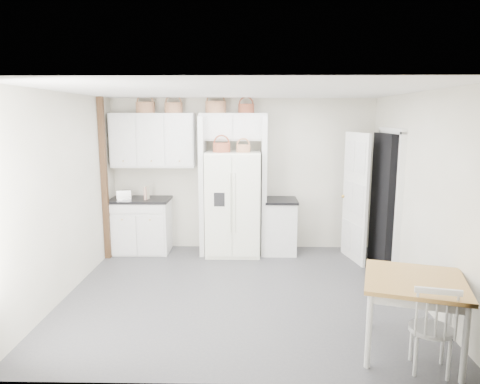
{
  "coord_description": "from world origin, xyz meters",
  "views": [
    {
      "loc": [
        0.1,
        -5.36,
        2.29
      ],
      "look_at": [
        -0.01,
        0.4,
        1.27
      ],
      "focal_mm": 32.0,
      "sensor_mm": 36.0,
      "label": 1
    }
  ],
  "objects": [
    {
      "name": "floor",
      "position": [
        0.0,
        0.0,
        0.0
      ],
      "size": [
        4.5,
        4.5,
        0.0
      ],
      "primitive_type": "plane",
      "color": "#4F4F4F",
      "rests_on": "ground"
    },
    {
      "name": "ceiling",
      "position": [
        0.0,
        0.0,
        2.6
      ],
      "size": [
        4.5,
        4.5,
        0.0
      ],
      "primitive_type": "plane",
      "color": "white",
      "rests_on": "wall_back"
    },
    {
      "name": "wall_back",
      "position": [
        0.0,
        2.0,
        1.3
      ],
      "size": [
        4.5,
        0.0,
        4.5
      ],
      "primitive_type": "plane",
      "rotation": [
        1.57,
        0.0,
        0.0
      ],
      "color": "beige",
      "rests_on": "floor"
    },
    {
      "name": "wall_left",
      "position": [
        -2.25,
        0.0,
        1.3
      ],
      "size": [
        0.0,
        4.0,
        4.0
      ],
      "primitive_type": "plane",
      "rotation": [
        1.57,
        0.0,
        1.57
      ],
      "color": "beige",
      "rests_on": "floor"
    },
    {
      "name": "wall_right",
      "position": [
        2.25,
        0.0,
        1.3
      ],
      "size": [
        0.0,
        4.0,
        4.0
      ],
      "primitive_type": "plane",
      "rotation": [
        1.57,
        0.0,
        -1.57
      ],
      "color": "beige",
      "rests_on": "floor"
    },
    {
      "name": "refrigerator",
      "position": [
        -0.15,
        1.63,
        0.86
      ],
      "size": [
        0.89,
        0.72,
        1.73
      ],
      "primitive_type": "cube",
      "color": "white",
      "rests_on": "floor"
    },
    {
      "name": "base_cab_left",
      "position": [
        -1.73,
        1.7,
        0.44
      ],
      "size": [
        0.96,
        0.61,
        0.89
      ],
      "primitive_type": "cube",
      "color": "white",
      "rests_on": "floor"
    },
    {
      "name": "base_cab_right",
      "position": [
        0.65,
        1.7,
        0.44
      ],
      "size": [
        0.5,
        0.6,
        0.88
      ],
      "primitive_type": "cube",
      "color": "white",
      "rests_on": "floor"
    },
    {
      "name": "dining_table",
      "position": [
        1.7,
        -1.45,
        0.38
      ],
      "size": [
        1.14,
        1.14,
        0.76
      ],
      "primitive_type": "cube",
      "rotation": [
        0.0,
        0.0,
        -0.29
      ],
      "color": "#A6822F",
      "rests_on": "floor"
    },
    {
      "name": "windsor_chair",
      "position": [
        1.75,
        -1.75,
        0.4
      ],
      "size": [
        0.46,
        0.43,
        0.8
      ],
      "primitive_type": "cube",
      "rotation": [
        0.0,
        0.0,
        -0.23
      ],
      "color": "white",
      "rests_on": "floor"
    },
    {
      "name": "counter_left",
      "position": [
        -1.73,
        1.7,
        0.91
      ],
      "size": [
        1.0,
        0.65,
        0.04
      ],
      "primitive_type": "cube",
      "color": "black",
      "rests_on": "base_cab_left"
    },
    {
      "name": "counter_right",
      "position": [
        0.65,
        1.7,
        0.9
      ],
      "size": [
        0.54,
        0.64,
        0.04
      ],
      "primitive_type": "cube",
      "color": "black",
      "rests_on": "base_cab_right"
    },
    {
      "name": "toaster",
      "position": [
        -1.96,
        1.59,
        1.01
      ],
      "size": [
        0.25,
        0.17,
        0.16
      ],
      "primitive_type": "cube",
      "rotation": [
        0.0,
        0.0,
        0.19
      ],
      "color": "silver",
      "rests_on": "counter_left"
    },
    {
      "name": "cookbook_red",
      "position": [
        -1.6,
        1.62,
        1.04
      ],
      "size": [
        0.04,
        0.15,
        0.22
      ],
      "primitive_type": "cube",
      "rotation": [
        0.0,
        0.0,
        -0.04
      ],
      "color": "#AA282D",
      "rests_on": "counter_left"
    },
    {
      "name": "cookbook_cream",
      "position": [
        -1.59,
        1.62,
        1.04
      ],
      "size": [
        0.06,
        0.15,
        0.23
      ],
      "primitive_type": "cube",
      "rotation": [
        0.0,
        0.0,
        -0.2
      ],
      "color": "beige",
      "rests_on": "counter_left"
    },
    {
      "name": "basket_upper_b",
      "position": [
        -1.61,
        1.83,
        2.44
      ],
      "size": [
        0.31,
        0.31,
        0.18
      ],
      "primitive_type": "cylinder",
      "color": "brown",
      "rests_on": "upper_cabinet"
    },
    {
      "name": "basket_upper_c",
      "position": [
        -1.14,
        1.83,
        2.44
      ],
      "size": [
        0.3,
        0.3,
        0.17
      ],
      "primitive_type": "cylinder",
      "color": "brown",
      "rests_on": "upper_cabinet"
    },
    {
      "name": "basket_bridge_a",
      "position": [
        -0.44,
        1.83,
        2.45
      ],
      "size": [
        0.34,
        0.34,
        0.19
      ],
      "primitive_type": "cylinder",
      "color": "brown",
      "rests_on": "bridge_cabinet"
    },
    {
      "name": "basket_bridge_b",
      "position": [
        0.06,
        1.83,
        2.43
      ],
      "size": [
        0.26,
        0.26,
        0.15
      ],
      "primitive_type": "cylinder",
      "color": "brown",
      "rests_on": "bridge_cabinet"
    },
    {
      "name": "basket_fridge_a",
      "position": [
        -0.33,
        1.53,
        1.8
      ],
      "size": [
        0.28,
        0.28,
        0.15
      ],
      "primitive_type": "cylinder",
      "color": "brown",
      "rests_on": "refrigerator"
    },
    {
      "name": "basket_fridge_b",
      "position": [
        0.02,
        1.53,
        1.79
      ],
      "size": [
        0.22,
        0.22,
        0.12
      ],
      "primitive_type": "cylinder",
      "color": "brown",
      "rests_on": "refrigerator"
    },
    {
      "name": "upper_cabinet",
      "position": [
        -1.5,
        1.83,
        1.9
      ],
      "size": [
        1.4,
        0.34,
        0.9
      ],
      "primitive_type": "cube",
      "color": "white",
      "rests_on": "wall_back"
    },
    {
      "name": "bridge_cabinet",
      "position": [
        -0.15,
        1.83,
        2.12
      ],
      "size": [
        1.12,
        0.34,
        0.45
      ],
      "primitive_type": "cube",
      "color": "white",
      "rests_on": "wall_back"
    },
    {
      "name": "fridge_panel_left",
      "position": [
        -0.66,
        1.7,
        1.15
      ],
      "size": [
        0.08,
        0.6,
        2.3
      ],
      "primitive_type": "cube",
      "color": "white",
      "rests_on": "floor"
    },
    {
      "name": "fridge_panel_right",
      "position": [
        0.36,
        1.7,
        1.15
      ],
      "size": [
        0.08,
        0.6,
        2.3
      ],
      "primitive_type": "cube",
      "color": "white",
      "rests_on": "floor"
    },
    {
      "name": "trim_post",
      "position": [
        -2.2,
        1.35,
        1.3
      ],
      "size": [
        0.09,
        0.09,
        2.6
      ],
      "primitive_type": "cube",
      "color": "#341E0C",
      "rests_on": "floor"
    },
    {
      "name": "doorway_void",
      "position": [
        2.16,
        1.0,
        1.02
      ],
      "size": [
        0.18,
        0.85,
        2.05
      ],
      "primitive_type": "cube",
      "color": "black",
      "rests_on": "floor"
    },
    {
      "name": "door_slab",
      "position": [
        1.8,
        1.33,
        1.02
      ],
      "size": [
        0.21,
        0.79,
        2.05
      ],
      "primitive_type": "cube",
      "rotation": [
        0.0,
        0.0,
        -1.36
      ],
      "color": "white",
      "rests_on": "floor"
    }
  ]
}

